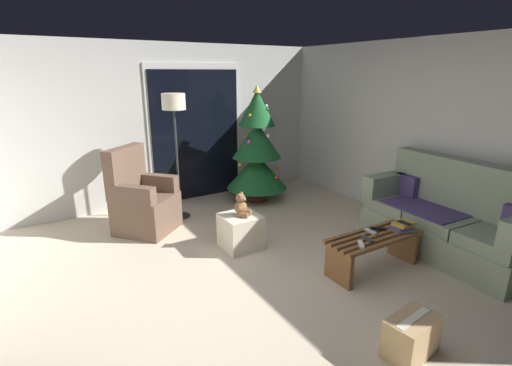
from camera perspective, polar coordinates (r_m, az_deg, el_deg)
ground_plane at (r=3.86m, az=0.35°, el=-15.71°), size 7.00×7.00×0.00m
wall_back at (r=6.14m, az=-14.98°, el=8.42°), size 5.72×0.12×2.50m
wall_right at (r=5.41m, az=27.27°, el=6.13°), size 0.12×6.00×2.50m
patio_door_frame at (r=6.30m, az=-9.09°, el=7.59°), size 1.60×0.02×2.20m
patio_door_glass at (r=6.29m, az=-9.00°, el=7.12°), size 1.50×0.02×2.10m
couch at (r=4.93m, az=27.17°, el=-5.02°), size 0.87×1.98×1.08m
coffee_table at (r=4.24m, az=17.44°, el=-9.27°), size 1.10×0.40×0.40m
remote_silver at (r=4.23m, az=17.07°, el=-7.08°), size 0.05×0.16×0.02m
remote_black at (r=4.33m, az=18.02°, el=-6.64°), size 0.15×0.14×0.02m
remote_white at (r=3.91m, az=15.69°, el=-8.97°), size 0.13×0.15×0.02m
remote_graphite at (r=4.04m, az=16.60°, el=-8.19°), size 0.06×0.16×0.02m
book_stack at (r=4.39m, az=21.50°, el=-6.22°), size 0.29×0.24×0.09m
cell_phone at (r=4.37m, az=21.63°, el=-5.64°), size 0.07×0.15×0.01m
christmas_tree at (r=6.06m, az=0.13°, el=4.90°), size 0.99×0.99×1.87m
armchair at (r=5.21m, az=-16.91°, el=-2.76°), size 0.97×0.97×1.13m
floor_lamp at (r=5.33m, az=-12.33°, el=10.21°), size 0.32×0.32×1.78m
ottoman at (r=4.57m, az=-2.34°, el=-7.37°), size 0.44×0.44×0.42m
teddy_bear_chestnut at (r=4.44m, az=-2.26°, el=-3.50°), size 0.21×0.22×0.29m
cardboard_box_taped_mid_floor at (r=3.25m, az=22.53°, el=-20.75°), size 0.45×0.30×0.32m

